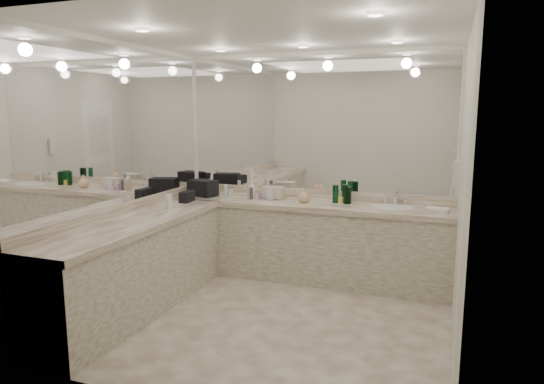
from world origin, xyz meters
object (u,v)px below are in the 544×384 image
at_px(cream_cosmetic_case, 274,193).
at_px(soap_bottle_b, 271,192).
at_px(wall_phone, 456,174).
at_px(soap_bottle_c, 303,195).
at_px(soap_bottle_a, 252,189).
at_px(hand_towel, 437,210).
at_px(sink, 393,208).
at_px(black_toiletry_bag, 203,188).

distance_m(cream_cosmetic_case, soap_bottle_b, 0.06).
distance_m(wall_phone, soap_bottle_c, 1.70).
distance_m(soap_bottle_a, soap_bottle_b, 0.26).
height_order(wall_phone, hand_towel, wall_phone).
distance_m(hand_towel, soap_bottle_a, 2.11).
distance_m(sink, cream_cosmetic_case, 1.39).
distance_m(black_toiletry_bag, hand_towel, 2.72).
bearing_deg(soap_bottle_a, soap_bottle_b, -6.75).
xyz_separation_m(wall_phone, black_toiletry_bag, (-2.87, 0.45, -0.35)).
distance_m(soap_bottle_b, soap_bottle_c, 0.42).
bearing_deg(soap_bottle_c, soap_bottle_a, 172.74).
distance_m(sink, soap_bottle_b, 1.41).
bearing_deg(wall_phone, black_toiletry_bag, 171.18).
bearing_deg(sink, wall_phone, -39.57).
distance_m(soap_bottle_a, soap_bottle_c, 0.67).
xyz_separation_m(black_toiletry_bag, soap_bottle_b, (0.86, 0.07, -0.01)).
bearing_deg(sink, cream_cosmetic_case, 176.99).
xyz_separation_m(soap_bottle_a, soap_bottle_b, (0.25, -0.03, -0.02)).
relative_size(black_toiletry_bag, hand_towel, 1.48).
xyz_separation_m(cream_cosmetic_case, hand_towel, (1.84, -0.12, -0.05)).
relative_size(sink, soap_bottle_c, 2.49).
height_order(sink, hand_towel, hand_towel).
bearing_deg(wall_phone, soap_bottle_c, 163.94).
bearing_deg(hand_towel, soap_bottle_b, 178.08).
bearing_deg(soap_bottle_c, soap_bottle_b, 172.42).
xyz_separation_m(soap_bottle_b, soap_bottle_c, (0.41, -0.05, 0.00)).
height_order(black_toiletry_bag, soap_bottle_a, soap_bottle_a).
bearing_deg(wall_phone, sink, 140.43).
height_order(wall_phone, black_toiletry_bag, wall_phone).
xyz_separation_m(sink, soap_bottle_a, (-1.66, 0.04, 0.11)).
bearing_deg(hand_towel, sink, 173.96).
bearing_deg(soap_bottle_c, sink, 2.33).
bearing_deg(soap_bottle_a, hand_towel, -2.51).
height_order(sink, black_toiletry_bag, black_toiletry_bag).
xyz_separation_m(cream_cosmetic_case, soap_bottle_c, (0.40, -0.11, 0.02)).
height_order(soap_bottle_a, soap_bottle_c, soap_bottle_a).
xyz_separation_m(wall_phone, soap_bottle_b, (-2.01, 0.51, -0.36)).
relative_size(soap_bottle_a, soap_bottle_b, 1.22).
distance_m(black_toiletry_bag, soap_bottle_a, 0.62).
height_order(cream_cosmetic_case, hand_towel, cream_cosmetic_case).
distance_m(hand_towel, soap_bottle_c, 1.44).
height_order(black_toiletry_bag, hand_towel, black_toiletry_bag).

